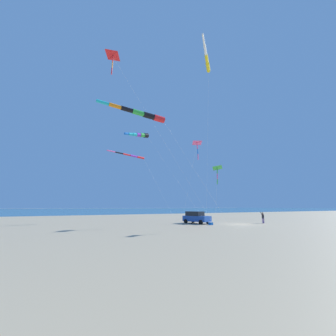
{
  "coord_description": "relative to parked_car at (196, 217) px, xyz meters",
  "views": [
    {
      "loc": [
        23.84,
        -24.53,
        2.63
      ],
      "look_at": [
        -2.02,
        -11.01,
        7.97
      ],
      "focal_mm": 22.46,
      "sensor_mm": 36.0,
      "label": 1
    }
  ],
  "objects": [
    {
      "name": "ground_plane",
      "position": [
        4.07,
        4.94,
        -0.95
      ],
      "size": [
        600.0,
        600.0,
        0.0
      ],
      "primitive_type": "plane",
      "color": "tan"
    },
    {
      "name": "cooler_box",
      "position": [
        3.03,
        0.41,
        -0.74
      ],
      "size": [
        0.62,
        0.42,
        0.42
      ],
      "color": "blue",
      "rests_on": "ground_plane"
    },
    {
      "name": "kite_delta_long_streamer_right",
      "position": [
        8.93,
        -3.11,
        6.14
      ],
      "size": [
        7.79,
        6.25,
        7.45
      ],
      "color": "green",
      "rests_on": "ground_plane"
    },
    {
      "name": "kite_windsock_teal_far_right",
      "position": [
        9.1,
        -4.18,
        20.05
      ],
      "size": [
        13.39,
        10.03,
        21.41
      ],
      "color": "yellow",
      "rests_on": "ground_plane"
    },
    {
      "name": "kite_delta_magenta_far_left",
      "position": [
        1.79,
        -0.79,
        11.52
      ],
      "size": [
        7.84,
        2.46,
        12.86
      ],
      "color": "#EF4C93",
      "rests_on": "ground_plane"
    },
    {
      "name": "parked_car",
      "position": [
        0.0,
        0.0,
        0.0
      ],
      "size": [
        4.65,
        3.03,
        1.85
      ],
      "color": "#1E479E",
      "rests_on": "ground_plane"
    },
    {
      "name": "person_adult_flyer",
      "position": [
        4.53,
        9.71,
        0.01
      ],
      "size": [
        0.57,
        0.46,
        1.76
      ],
      "color": "#8E6B9E",
      "rests_on": "ground_plane"
    },
    {
      "name": "kite_delta_rainbow_low_near",
      "position": [
        3.4,
        -14.82,
        20.72
      ],
      "size": [
        2.47,
        15.66,
        22.11
      ],
      "color": "red",
      "rests_on": "ground_plane"
    },
    {
      "name": "person_child_green_jacket",
      "position": [
        -3.79,
        2.9,
        0.01
      ],
      "size": [
        0.51,
        0.6,
        1.77
      ],
      "color": "#8E6B9E",
      "rests_on": "ground_plane"
    },
    {
      "name": "kite_windsock_blue_topmost",
      "position": [
        -8.76,
        -8.0,
        10.93
      ],
      "size": [
        3.18,
        12.86,
        12.07
      ],
      "color": "red",
      "rests_on": "ground_plane"
    },
    {
      "name": "ocean_water_strip",
      "position": [
        -160.93,
        4.94,
        -0.95
      ],
      "size": [
        240.0,
        600.0,
        0.01
      ],
      "primitive_type": "cube",
      "color": "#285B7A",
      "rests_on": "ground_plane"
    },
    {
      "name": "kite_windsock_orange_high_right",
      "position": [
        -4.48,
        -8.07,
        13.62
      ],
      "size": [
        7.04,
        11.87,
        15.28
      ],
      "color": "black",
      "rests_on": "ground_plane"
    },
    {
      "name": "kite_windsock_green_low_center",
      "position": [
        7.17,
        -12.04,
        11.82
      ],
      "size": [
        1.93,
        18.65,
        13.29
      ],
      "color": "red",
      "rests_on": "ground_plane"
    }
  ]
}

